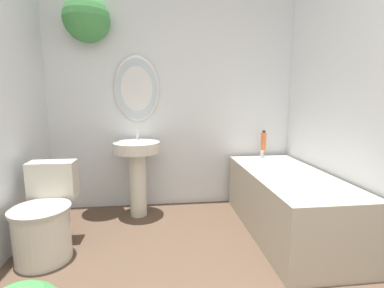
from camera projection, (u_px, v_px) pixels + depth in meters
wall_back at (159, 84)px, 2.93m from camera, size 2.72×0.44×2.40m
toilet at (45, 220)px, 2.09m from camera, size 0.42×0.58×0.68m
pedestal_sink at (137, 164)px, 2.77m from camera, size 0.46×0.46×0.86m
bathtub at (287, 201)px, 2.46m from camera, size 0.66×1.48×0.62m
shampoo_bottle at (264, 141)px, 3.04m from camera, size 0.06×0.06×0.22m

